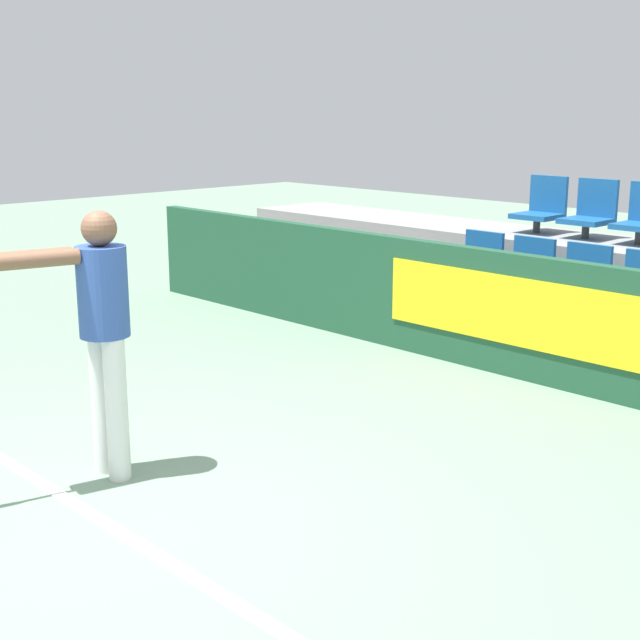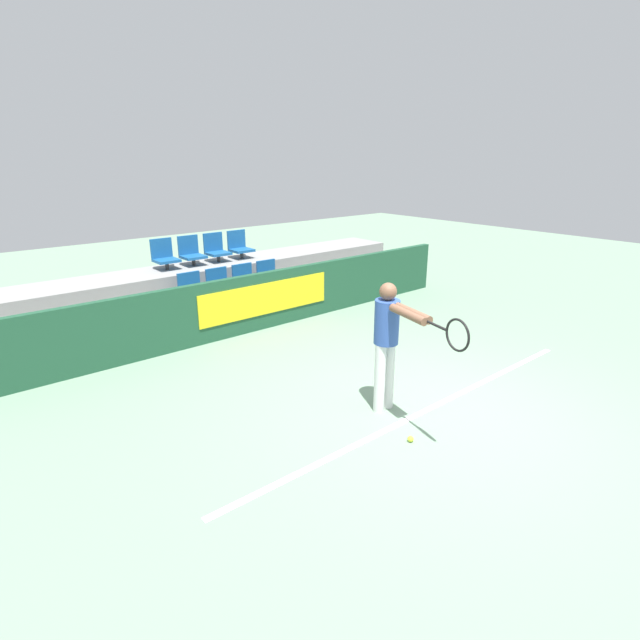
{
  "view_description": "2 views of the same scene",
  "coord_description": "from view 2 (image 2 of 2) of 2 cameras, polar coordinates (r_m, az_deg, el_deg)",
  "views": [
    {
      "loc": [
        4.0,
        -2.11,
        2.15
      ],
      "look_at": [
        -0.13,
        1.91,
        0.75
      ],
      "focal_mm": 50.0,
      "sensor_mm": 36.0,
      "label": 1
    },
    {
      "loc": [
        -4.46,
        -3.2,
        2.95
      ],
      "look_at": [
        -0.19,
        1.89,
        0.72
      ],
      "focal_mm": 28.0,
      "sensor_mm": 36.0,
      "label": 2
    }
  ],
  "objects": [
    {
      "name": "court_baseline",
      "position": [
        6.27,
        12.22,
        -9.94
      ],
      "size": [
        6.0,
        0.08,
        0.01
      ],
      "color": "white",
      "rests_on": "ground"
    },
    {
      "name": "stadium_chair_3",
      "position": [
        9.66,
        -5.8,
        4.94
      ],
      "size": [
        0.41,
        0.41,
        0.55
      ],
      "color": "#333333",
      "rests_on": "bleacher_tier_front"
    },
    {
      "name": "stadium_chair_1",
      "position": [
        9.12,
        -11.36,
        3.85
      ],
      "size": [
        0.41,
        0.41,
        0.55
      ],
      "color": "#333333",
      "rests_on": "bleacher_tier_front"
    },
    {
      "name": "bleacher_tier_middle",
      "position": [
        10.1,
        -12.52,
        3.76
      ],
      "size": [
        8.82,
        1.05,
        0.91
      ],
      "color": "gray",
      "rests_on": "ground"
    },
    {
      "name": "bleacher_tier_front",
      "position": [
        9.27,
        -9.36,
        1.18
      ],
      "size": [
        8.82,
        1.05,
        0.45
      ],
      "color": "gray",
      "rests_on": "ground"
    },
    {
      "name": "tennis_player",
      "position": [
        5.76,
        8.0,
        -1.9
      ],
      "size": [
        0.46,
        1.43,
        1.57
      ],
      "rotation": [
        0.0,
        0.0,
        -0.23
      ],
      "color": "silver",
      "rests_on": "ground"
    },
    {
      "name": "stadium_chair_2",
      "position": [
        9.38,
        -8.5,
        4.41
      ],
      "size": [
        0.41,
        0.41,
        0.55
      ],
      "color": "#333333",
      "rests_on": "bleacher_tier_front"
    },
    {
      "name": "stadium_chair_0",
      "position": [
        8.89,
        -14.37,
        3.25
      ],
      "size": [
        0.41,
        0.41,
        0.55
      ],
      "color": "#333333",
      "rests_on": "bleacher_tier_front"
    },
    {
      "name": "stadium_chair_7",
      "position": [
        10.44,
        -9.19,
        8.35
      ],
      "size": [
        0.41,
        0.41,
        0.55
      ],
      "color": "#333333",
      "rests_on": "bleacher_tier_middle"
    },
    {
      "name": "tennis_ball",
      "position": [
        5.59,
        10.3,
        -13.24
      ],
      "size": [
        0.07,
        0.07,
        0.07
      ],
      "color": "#CCDB33",
      "rests_on": "ground"
    },
    {
      "name": "barrier_wall",
      "position": [
        8.69,
        -7.36,
        2.02
      ],
      "size": [
        9.22,
        0.14,
        1.0
      ],
      "color": "#1E4C33",
      "rests_on": "ground"
    },
    {
      "name": "stadium_chair_6",
      "position": [
        10.18,
        -11.79,
        7.94
      ],
      "size": [
        0.41,
        0.41,
        0.55
      ],
      "color": "#333333",
      "rests_on": "bleacher_tier_middle"
    },
    {
      "name": "ground_plane",
      "position": [
        6.23,
        12.8,
        -10.22
      ],
      "size": [
        30.0,
        30.0,
        0.0
      ],
      "primitive_type": "plane",
      "color": "gray"
    },
    {
      "name": "stadium_chair_5",
      "position": [
        9.94,
        -14.51,
        7.5
      ],
      "size": [
        0.41,
        0.41,
        0.55
      ],
      "color": "#333333",
      "rests_on": "bleacher_tier_middle"
    },
    {
      "name": "stadium_chair_4",
      "position": [
        9.73,
        -17.35,
        7.02
      ],
      "size": [
        0.41,
        0.41,
        0.55
      ],
      "color": "#333333",
      "rests_on": "bleacher_tier_middle"
    }
  ]
}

